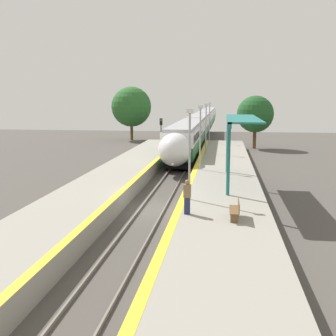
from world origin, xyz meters
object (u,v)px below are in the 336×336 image
railway_signal (161,135)px  lamppost_farthest (210,120)px  lamppost_mid (200,133)px  person_waiting (187,196)px  lamppost_far (206,125)px  lamppost_near (190,148)px  platform_bench (236,209)px  train (202,121)px

railway_signal → lamppost_farthest: 9.82m
lamppost_farthest → lamppost_mid: bearing=-90.0°
person_waiting → lamppost_far: size_ratio=0.34×
lamppost_farthest → lamppost_near: bearing=-90.0°
person_waiting → lamppost_farthest: lamppost_farthest is taller
person_waiting → platform_bench: bearing=-13.1°
railway_signal → lamppost_near: (4.81, -21.48, 1.20)m
lamppost_near → lamppost_farthest: size_ratio=1.00×
lamppost_mid → platform_bench: bearing=-79.6°
train → railway_signal: bearing=-94.0°
lamppost_far → train: bearing=93.5°
lamppost_near → lamppost_farthest: 29.95m
train → lamppost_far: 37.37m
lamppost_near → lamppost_mid: bearing=90.0°
person_waiting → lamppost_far: lamppost_far is taller
lamppost_near → lamppost_far: same height
train → lamppost_near: 57.30m
railway_signal → lamppost_mid: lamppost_mid is taller
lamppost_mid → lamppost_far: (0.00, 9.98, 0.00)m
lamppost_mid → lamppost_far: size_ratio=1.00×
railway_signal → lamppost_far: (4.81, -1.51, 1.20)m
platform_bench → railway_signal: bearing=106.2°
lamppost_farthest → lamppost_far: bearing=-90.0°
lamppost_near → person_waiting: bearing=-87.1°
lamppost_near → lamppost_farthest: same height
railway_signal → lamppost_mid: 12.52m
platform_bench → person_waiting: bearing=166.9°
train → lamppost_farthest: (2.29, -27.27, 1.71)m
train → lamppost_near: bearing=-87.7°
lamppost_mid → lamppost_farthest: size_ratio=1.00×
lamppost_mid → lamppost_farthest: (0.00, 19.97, 0.00)m
railway_signal → lamppost_near: size_ratio=0.89×
person_waiting → lamppost_near: (-0.15, 3.00, 2.01)m
railway_signal → lamppost_farthest: size_ratio=0.89×
railway_signal → lamppost_far: size_ratio=0.89×
lamppost_near → lamppost_mid: same height
platform_bench → lamppost_mid: lamppost_mid is taller
railway_signal → lamppost_mid: (4.81, -11.50, 1.20)m
platform_bench → lamppost_near: (-2.48, 3.55, 2.41)m
lamppost_mid → lamppost_far: same height
train → railway_signal: size_ratio=20.88×
person_waiting → lamppost_mid: lamppost_mid is taller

